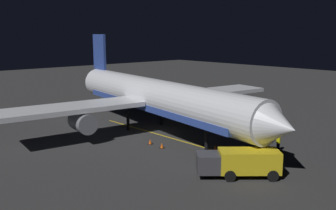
{
  "coord_description": "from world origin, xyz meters",
  "views": [
    {
      "loc": [
        27.97,
        32.89,
        11.33
      ],
      "look_at": [
        0.0,
        2.0,
        3.5
      ],
      "focal_mm": 40.4,
      "sensor_mm": 36.0,
      "label": 1
    }
  ],
  "objects_px": {
    "airliner": "(154,97)",
    "traffic_cone_near_right": "(162,146)",
    "traffic_cone_under_wing": "(150,142)",
    "catering_truck": "(197,108)",
    "ground_crew_worker": "(278,143)",
    "baggage_truck": "(241,163)",
    "traffic_cone_near_left": "(215,148)"
  },
  "relations": [
    {
      "from": "baggage_truck",
      "to": "catering_truck",
      "type": "bearing_deg",
      "value": -127.68
    },
    {
      "from": "baggage_truck",
      "to": "traffic_cone_near_left",
      "type": "relative_size",
      "value": 11.44
    },
    {
      "from": "baggage_truck",
      "to": "catering_truck",
      "type": "relative_size",
      "value": 1.13
    },
    {
      "from": "catering_truck",
      "to": "traffic_cone_near_left",
      "type": "bearing_deg",
      "value": 49.95
    },
    {
      "from": "airliner",
      "to": "traffic_cone_under_wing",
      "type": "distance_m",
      "value": 6.75
    },
    {
      "from": "ground_crew_worker",
      "to": "baggage_truck",
      "type": "bearing_deg",
      "value": 11.35
    },
    {
      "from": "baggage_truck",
      "to": "traffic_cone_near_right",
      "type": "height_order",
      "value": "baggage_truck"
    },
    {
      "from": "airliner",
      "to": "traffic_cone_near_right",
      "type": "height_order",
      "value": "airliner"
    },
    {
      "from": "traffic_cone_under_wing",
      "to": "airliner",
      "type": "bearing_deg",
      "value": -133.99
    },
    {
      "from": "ground_crew_worker",
      "to": "traffic_cone_near_left",
      "type": "xyz_separation_m",
      "value": [
        4.43,
        -4.27,
        -0.64
      ]
    },
    {
      "from": "baggage_truck",
      "to": "ground_crew_worker",
      "type": "height_order",
      "value": "baggage_truck"
    },
    {
      "from": "traffic_cone_near_left",
      "to": "traffic_cone_near_right",
      "type": "distance_m",
      "value": 5.34
    },
    {
      "from": "baggage_truck",
      "to": "catering_truck",
      "type": "xyz_separation_m",
      "value": [
        -13.72,
        -17.77,
        0.11
      ]
    },
    {
      "from": "airliner",
      "to": "traffic_cone_under_wing",
      "type": "relative_size",
      "value": 72.55
    },
    {
      "from": "baggage_truck",
      "to": "traffic_cone_near_left",
      "type": "height_order",
      "value": "baggage_truck"
    },
    {
      "from": "airliner",
      "to": "traffic_cone_near_left",
      "type": "relative_size",
      "value": 72.55
    },
    {
      "from": "airliner",
      "to": "baggage_truck",
      "type": "relative_size",
      "value": 6.34
    },
    {
      "from": "catering_truck",
      "to": "ground_crew_worker",
      "type": "height_order",
      "value": "catering_truck"
    },
    {
      "from": "airliner",
      "to": "traffic_cone_under_wing",
      "type": "bearing_deg",
      "value": 46.01
    },
    {
      "from": "airliner",
      "to": "catering_truck",
      "type": "xyz_separation_m",
      "value": [
        -9.41,
        -1.79,
        -2.77
      ]
    },
    {
      "from": "ground_crew_worker",
      "to": "traffic_cone_under_wing",
      "type": "xyz_separation_m",
      "value": [
        7.74,
        -10.33,
        -0.64
      ]
    },
    {
      "from": "airliner",
      "to": "ground_crew_worker",
      "type": "distance_m",
      "value": 15.19
    },
    {
      "from": "traffic_cone_near_right",
      "to": "ground_crew_worker",
      "type": "bearing_deg",
      "value": 132.67
    },
    {
      "from": "catering_truck",
      "to": "airliner",
      "type": "bearing_deg",
      "value": 10.75
    },
    {
      "from": "baggage_truck",
      "to": "ground_crew_worker",
      "type": "xyz_separation_m",
      "value": [
        -8.19,
        -1.64,
        -0.29
      ]
    },
    {
      "from": "baggage_truck",
      "to": "ground_crew_worker",
      "type": "bearing_deg",
      "value": -168.65
    },
    {
      "from": "catering_truck",
      "to": "traffic_cone_near_right",
      "type": "bearing_deg",
      "value": 30.01
    },
    {
      "from": "traffic_cone_near_right",
      "to": "traffic_cone_under_wing",
      "type": "distance_m",
      "value": 1.9
    },
    {
      "from": "airliner",
      "to": "traffic_cone_under_wing",
      "type": "height_order",
      "value": "airliner"
    },
    {
      "from": "airliner",
      "to": "baggage_truck",
      "type": "bearing_deg",
      "value": 74.91
    },
    {
      "from": "airliner",
      "to": "baggage_truck",
      "type": "distance_m",
      "value": 16.8
    },
    {
      "from": "ground_crew_worker",
      "to": "airliner",
      "type": "bearing_deg",
      "value": -74.87
    }
  ]
}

